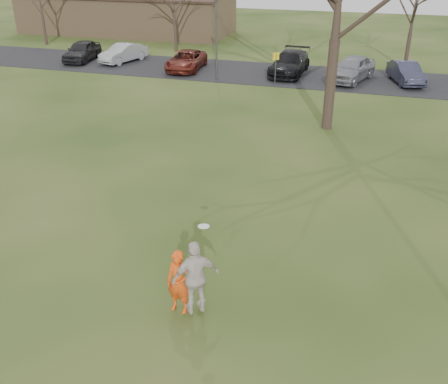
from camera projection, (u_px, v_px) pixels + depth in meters
The scene contains 14 objects.
ground at pixel (178, 316), 12.38m from camera, with size 120.00×120.00×0.00m, color #1E380F.
parking_strip at pixel (313, 77), 33.76m from camera, with size 62.00×6.50×0.04m, color black.
player_defender at pixel (179, 282), 12.21m from camera, with size 0.62×0.41×1.71m, color #EF4E13.
car_0 at pixel (82, 51), 37.79m from camera, with size 1.72×4.29×1.46m, color black.
car_1 at pixel (123, 53), 37.43m from camera, with size 1.41×4.05×1.33m, color #9D9EA2.
car_2 at pixel (186, 60), 35.22m from camera, with size 2.13×4.63×1.29m, color maroon.
car_3 at pixel (290, 63), 34.03m from camera, with size 2.10×5.16×1.50m, color black.
car_4 at pixel (352, 68), 32.44m from camera, with size 1.86×4.63×1.58m, color gray.
car_5 at pixel (406, 73), 31.97m from camera, with size 1.39×3.97×1.31m, color #2D2F44.
catching_play at pixel (196, 278), 11.95m from camera, with size 1.22×1.06×2.41m.
building at pixel (127, 12), 49.09m from camera, with size 20.60×8.50×5.14m.
lamp_post at pixel (216, 17), 31.36m from camera, with size 0.34×0.34×6.27m.
sign_yellow at pixel (276, 63), 31.05m from camera, with size 0.35×0.35×2.08m.
small_tree_row at pixel (389, 9), 35.22m from camera, with size 55.00×5.90×8.50m.
Camera 1 is at (3.84, -8.94, 8.32)m, focal length 40.27 mm.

